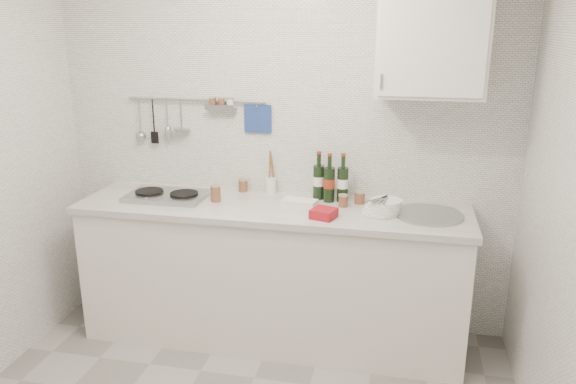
% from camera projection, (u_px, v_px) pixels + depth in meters
% --- Properties ---
extents(back_wall, '(3.00, 0.02, 2.50)m').
position_uv_depth(back_wall, '(282.00, 143.00, 3.67)').
color(back_wall, silver).
rests_on(back_wall, floor).
extents(counter, '(2.44, 0.64, 0.96)m').
position_uv_depth(counter, '(274.00, 276.00, 3.63)').
color(counter, silver).
rests_on(counter, floor).
extents(wall_rail, '(0.98, 0.09, 0.34)m').
position_uv_depth(wall_rail, '(193.00, 114.00, 3.71)').
color(wall_rail, '#93969B').
rests_on(wall_rail, back_wall).
extents(wall_cabinet, '(0.60, 0.38, 0.70)m').
position_uv_depth(wall_cabinet, '(432.00, 34.00, 3.12)').
color(wall_cabinet, silver).
rests_on(wall_cabinet, back_wall).
extents(plate_stack_hob, '(0.33, 0.32, 0.03)m').
position_uv_depth(plate_stack_hob, '(164.00, 195.00, 3.64)').
color(plate_stack_hob, '#4761A1').
rests_on(plate_stack_hob, counter).
extents(plate_stack_sink, '(0.24, 0.23, 0.09)m').
position_uv_depth(plate_stack_sink, '(383.00, 207.00, 3.33)').
color(plate_stack_sink, white).
rests_on(plate_stack_sink, counter).
extents(wine_bottles, '(0.23, 0.11, 0.31)m').
position_uv_depth(wine_bottles, '(330.00, 177.00, 3.54)').
color(wine_bottles, black).
rests_on(wine_bottles, counter).
extents(butter_dish, '(0.22, 0.14, 0.06)m').
position_uv_depth(butter_dish, '(299.00, 204.00, 3.40)').
color(butter_dish, white).
rests_on(butter_dish, counter).
extents(strawberry_punnet, '(0.16, 0.16, 0.05)m').
position_uv_depth(strawberry_punnet, '(324.00, 213.00, 3.26)').
color(strawberry_punnet, red).
rests_on(strawberry_punnet, counter).
extents(utensil_crock, '(0.07, 0.07, 0.29)m').
position_uv_depth(utensil_crock, '(271.00, 183.00, 3.72)').
color(utensil_crock, white).
rests_on(utensil_crock, counter).
extents(jar_a, '(0.06, 0.06, 0.09)m').
position_uv_depth(jar_a, '(243.00, 185.00, 3.76)').
color(jar_a, brown).
rests_on(jar_a, counter).
extents(jar_b, '(0.07, 0.07, 0.08)m').
position_uv_depth(jar_b, '(360.00, 197.00, 3.51)').
color(jar_b, brown).
rests_on(jar_b, counter).
extents(jar_c, '(0.06, 0.06, 0.08)m').
position_uv_depth(jar_c, '(343.00, 200.00, 3.46)').
color(jar_c, brown).
rests_on(jar_c, counter).
extents(jar_d, '(0.07, 0.07, 0.11)m').
position_uv_depth(jar_d, '(216.00, 193.00, 3.55)').
color(jar_d, brown).
rests_on(jar_d, counter).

